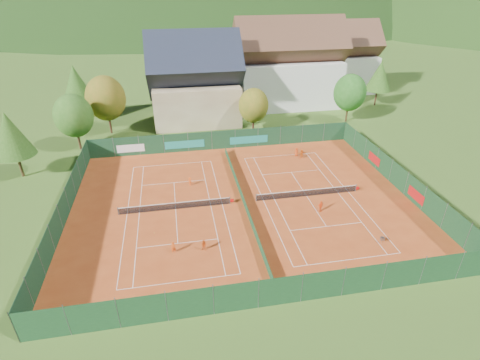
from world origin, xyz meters
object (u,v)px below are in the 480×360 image
at_px(player_left_mid, 204,245).
at_px(player_right_far_b, 302,154).
at_px(player_right_near, 321,206).
at_px(ball_hopper, 383,239).
at_px(hotel_block_a, 288,68).
at_px(player_left_near, 173,247).
at_px(player_right_far_a, 296,152).
at_px(hotel_block_b, 337,61).
at_px(chalet, 195,84).
at_px(player_left_far, 190,182).

bearing_deg(player_left_mid, player_right_far_b, 66.47).
bearing_deg(player_right_near, ball_hopper, -74.75).
xyz_separation_m(hotel_block_a, player_left_mid, (-21.44, -43.99, -6.75)).
bearing_deg(player_left_near, player_right_near, 14.33).
xyz_separation_m(player_left_mid, player_right_far_a, (15.75, 19.34, 0.03)).
distance_m(hotel_block_b, player_right_far_b, 39.06).
bearing_deg(player_right_far_b, chalet, -57.84).
bearing_deg(hotel_block_a, player_right_near, -100.93).
distance_m(hotel_block_b, player_left_mid, 63.21).
distance_m(hotel_block_a, hotel_block_b, 16.14).
bearing_deg(player_left_near, hotel_block_a, 60.87).
bearing_deg(player_right_far_a, hotel_block_a, -110.87).
bearing_deg(player_left_mid, player_left_near, -166.83).
distance_m(player_right_near, player_right_far_a, 14.94).
distance_m(player_left_near, player_right_far_a, 26.75).
bearing_deg(hotel_block_a, ball_hopper, -94.41).
bearing_deg(chalet, player_right_near, -71.22).
distance_m(player_left_near, player_left_far, 13.24).
relative_size(hotel_block_b, player_left_near, 13.34).
bearing_deg(player_left_far, player_right_far_b, -131.17).
height_order(ball_hopper, player_right_far_b, player_right_far_b).
bearing_deg(hotel_block_a, player_right_far_b, -101.47).
relative_size(chalet, player_right_near, 11.55).
bearing_deg(chalet, player_left_mid, -93.68).
xyz_separation_m(chalet, player_left_far, (-2.95, -24.74, -6.04)).
bearing_deg(hotel_block_a, hotel_block_b, 29.74).
xyz_separation_m(hotel_block_a, player_right_far_a, (-5.69, -24.65, -6.72)).
relative_size(chalet, hotel_block_a, 0.75).
bearing_deg(hotel_block_b, player_left_far, -132.86).
distance_m(ball_hopper, player_left_mid, 18.01).
relative_size(ball_hopper, player_left_far, 0.68).
bearing_deg(player_left_far, chalet, -65.28).
distance_m(player_left_far, player_right_near, 16.78).
relative_size(player_left_far, player_right_far_a, 0.88).
height_order(hotel_block_a, player_left_near, hotel_block_a).
bearing_deg(hotel_block_b, player_right_far_a, -121.09).
bearing_deg(player_left_near, ball_hopper, -6.38).
distance_m(hotel_block_b, player_right_near, 52.50).
bearing_deg(player_left_mid, ball_hopper, 11.12).
distance_m(hotel_block_a, player_left_far, 38.38).
xyz_separation_m(chalet, player_right_near, (11.38, -33.47, -5.92)).
height_order(hotel_block_a, player_right_near, hotel_block_a).
relative_size(player_left_near, player_left_far, 1.10).
bearing_deg(chalet, hotel_block_b, 22.99).
relative_size(player_left_mid, player_right_far_b, 0.92).
height_order(player_left_mid, player_left_far, player_left_mid).
relative_size(hotel_block_a, ball_hopper, 27.00).
height_order(ball_hopper, player_left_near, player_left_near).
xyz_separation_m(player_left_far, player_right_far_a, (16.26, 6.08, 0.08)).
bearing_deg(hotel_block_a, player_left_near, -119.17).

